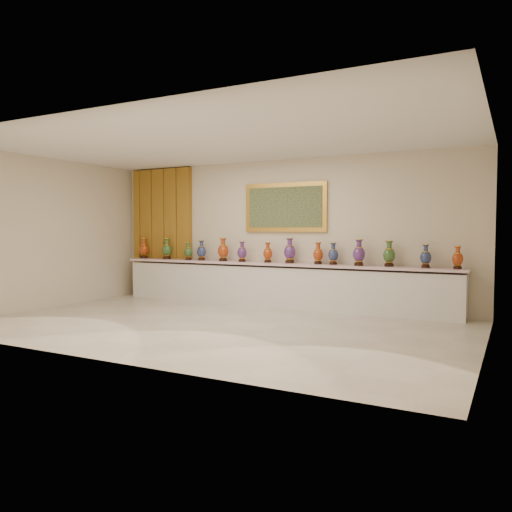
{
  "coord_description": "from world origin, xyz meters",
  "views": [
    {
      "loc": [
        4.34,
        -6.86,
        1.57
      ],
      "look_at": [
        -0.16,
        1.7,
        1.06
      ],
      "focal_mm": 35.0,
      "sensor_mm": 36.0,
      "label": 1
    }
  ],
  "objects_px": {
    "vase_1": "(167,250)",
    "counter": "(276,285)",
    "vase_0": "(144,249)",
    "vase_2": "(188,252)"
  },
  "relations": [
    {
      "from": "counter",
      "to": "vase_0",
      "type": "distance_m",
      "value": 3.5
    },
    {
      "from": "vase_0",
      "to": "vase_1",
      "type": "bearing_deg",
      "value": -2.07
    },
    {
      "from": "vase_0",
      "to": "vase_2",
      "type": "relative_size",
      "value": 1.21
    },
    {
      "from": "counter",
      "to": "vase_1",
      "type": "height_order",
      "value": "vase_1"
    },
    {
      "from": "counter",
      "to": "vase_2",
      "type": "height_order",
      "value": "vase_2"
    },
    {
      "from": "vase_1",
      "to": "counter",
      "type": "bearing_deg",
      "value": 0.73
    },
    {
      "from": "vase_0",
      "to": "vase_1",
      "type": "distance_m",
      "value": 0.69
    },
    {
      "from": "vase_2",
      "to": "vase_0",
      "type": "bearing_deg",
      "value": 178.33
    },
    {
      "from": "vase_1",
      "to": "vase_2",
      "type": "height_order",
      "value": "vase_1"
    },
    {
      "from": "vase_0",
      "to": "vase_2",
      "type": "height_order",
      "value": "vase_0"
    }
  ]
}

